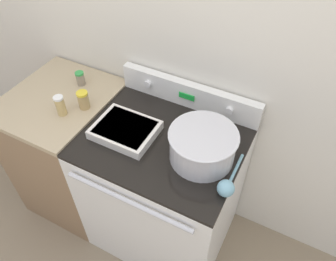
% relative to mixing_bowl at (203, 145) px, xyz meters
% --- Properties ---
extents(kitchen_wall, '(8.00, 0.05, 2.50)m').
position_rel_mixing_bowl_xyz_m(kitchen_wall, '(-0.22, 0.38, 0.24)').
color(kitchen_wall, silver).
rests_on(kitchen_wall, ground_plane).
extents(stove_range, '(0.81, 0.69, 0.92)m').
position_rel_mixing_bowl_xyz_m(stove_range, '(-0.22, 0.02, -0.55)').
color(stove_range, white).
rests_on(stove_range, ground_plane).
extents(control_panel, '(0.81, 0.07, 0.15)m').
position_rel_mixing_bowl_xyz_m(control_panel, '(-0.22, 0.32, -0.02)').
color(control_panel, white).
rests_on(control_panel, stove_range).
extents(side_counter, '(0.57, 0.66, 0.93)m').
position_rel_mixing_bowl_xyz_m(side_counter, '(-0.91, 0.02, -0.54)').
color(side_counter, '#896B4C').
rests_on(side_counter, ground_plane).
extents(mixing_bowl, '(0.32, 0.32, 0.16)m').
position_rel_mixing_bowl_xyz_m(mixing_bowl, '(0.00, 0.00, 0.00)').
color(mixing_bowl, silver).
rests_on(mixing_bowl, stove_range).
extents(casserole_dish, '(0.31, 0.25, 0.05)m').
position_rel_mixing_bowl_xyz_m(casserole_dish, '(-0.41, -0.03, -0.06)').
color(casserole_dish, silver).
rests_on(casserole_dish, stove_range).
extents(ladle, '(0.08, 0.28, 0.08)m').
position_rel_mixing_bowl_xyz_m(ladle, '(0.17, -0.13, -0.05)').
color(ladle, '#7AB2C6').
rests_on(ladle, stove_range).
extents(spice_jar_yellow_cap, '(0.06, 0.06, 0.10)m').
position_rel_mixing_bowl_xyz_m(spice_jar_yellow_cap, '(-0.71, 0.02, -0.02)').
color(spice_jar_yellow_cap, tan).
rests_on(spice_jar_yellow_cap, side_counter).
extents(spice_jar_white_cap, '(0.05, 0.05, 0.12)m').
position_rel_mixing_bowl_xyz_m(spice_jar_white_cap, '(-0.78, -0.07, -0.02)').
color(spice_jar_white_cap, tan).
rests_on(spice_jar_white_cap, side_counter).
extents(spice_jar_green_cap, '(0.05, 0.05, 0.08)m').
position_rel_mixing_bowl_xyz_m(spice_jar_green_cap, '(-0.85, 0.18, -0.03)').
color(spice_jar_green_cap, gray).
rests_on(spice_jar_green_cap, side_counter).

